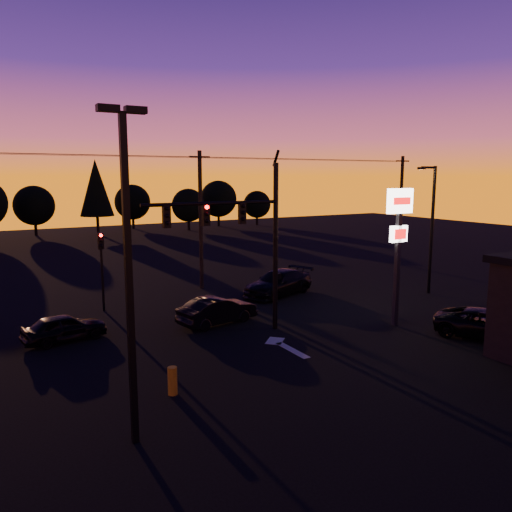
% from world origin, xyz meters
% --- Properties ---
extents(ground, '(120.00, 120.00, 0.00)m').
position_xyz_m(ground, '(0.00, 0.00, 0.00)').
color(ground, black).
rests_on(ground, ground).
extents(lane_arrow, '(1.20, 3.10, 0.01)m').
position_xyz_m(lane_arrow, '(0.50, 1.67, 0.01)').
color(lane_arrow, beige).
rests_on(lane_arrow, ground).
extents(traffic_signal_mast, '(6.79, 0.52, 8.58)m').
position_xyz_m(traffic_signal_mast, '(-0.10, 3.99, 4.94)').
color(traffic_signal_mast, black).
rests_on(traffic_signal_mast, ground).
extents(secondary_signal, '(0.30, 0.31, 4.35)m').
position_xyz_m(secondary_signal, '(-5.00, 11.49, 2.86)').
color(secondary_signal, black).
rests_on(secondary_signal, ground).
extents(parking_lot_light, '(1.25, 0.30, 9.14)m').
position_xyz_m(parking_lot_light, '(-7.50, -3.00, 5.27)').
color(parking_lot_light, black).
rests_on(parking_lot_light, ground).
extents(pylon_sign, '(1.50, 0.28, 6.80)m').
position_xyz_m(pylon_sign, '(7.00, 1.50, 4.91)').
color(pylon_sign, black).
rests_on(pylon_sign, ground).
extents(streetlight, '(1.55, 0.35, 8.00)m').
position_xyz_m(streetlight, '(13.91, 5.50, 4.42)').
color(streetlight, black).
rests_on(streetlight, ground).
extents(utility_pole_1, '(1.40, 0.26, 9.00)m').
position_xyz_m(utility_pole_1, '(2.00, 14.00, 4.59)').
color(utility_pole_1, black).
rests_on(utility_pole_1, ground).
extents(utility_pole_2, '(1.40, 0.26, 9.00)m').
position_xyz_m(utility_pole_2, '(20.00, 14.00, 4.59)').
color(utility_pole_2, black).
rests_on(utility_pole_2, ground).
extents(power_wires, '(36.00, 1.22, 0.07)m').
position_xyz_m(power_wires, '(2.00, 14.00, 8.57)').
color(power_wires, black).
rests_on(power_wires, ground).
extents(bollard, '(0.32, 0.32, 0.97)m').
position_xyz_m(bollard, '(-5.50, -0.60, 0.49)').
color(bollard, '#AC7C10').
rests_on(bollard, ground).
extents(tree_3, '(4.95, 4.95, 6.22)m').
position_xyz_m(tree_3, '(-4.00, 52.00, 3.75)').
color(tree_3, black).
rests_on(tree_3, ground).
extents(tree_4, '(4.18, 4.18, 9.50)m').
position_xyz_m(tree_4, '(3.00, 49.00, 5.93)').
color(tree_4, black).
rests_on(tree_4, ground).
extents(tree_5, '(4.95, 4.95, 6.22)m').
position_xyz_m(tree_5, '(9.00, 54.00, 3.75)').
color(tree_5, black).
rests_on(tree_5, ground).
extents(tree_6, '(4.54, 4.54, 5.71)m').
position_xyz_m(tree_6, '(15.00, 48.00, 3.43)').
color(tree_6, black).
rests_on(tree_6, ground).
extents(tree_7, '(5.36, 5.36, 6.74)m').
position_xyz_m(tree_7, '(21.00, 51.00, 4.06)').
color(tree_7, black).
rests_on(tree_7, ground).
extents(tree_8, '(4.12, 4.12, 5.19)m').
position_xyz_m(tree_8, '(27.00, 50.00, 3.12)').
color(tree_8, black).
rests_on(tree_8, ground).
extents(car_left, '(3.86, 2.06, 1.25)m').
position_xyz_m(car_left, '(-7.73, 7.17, 0.62)').
color(car_left, black).
rests_on(car_left, ground).
extents(car_mid, '(4.38, 2.27, 1.37)m').
position_xyz_m(car_mid, '(-0.57, 6.15, 0.69)').
color(car_mid, black).
rests_on(car_mid, ground).
extents(car_right, '(5.68, 3.82, 1.53)m').
position_xyz_m(car_right, '(5.41, 9.86, 0.76)').
color(car_right, black).
rests_on(car_right, ground).
extents(suv_parked, '(4.07, 5.26, 1.33)m').
position_xyz_m(suv_parked, '(9.21, -2.20, 0.66)').
color(suv_parked, black).
rests_on(suv_parked, ground).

